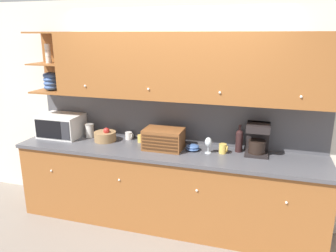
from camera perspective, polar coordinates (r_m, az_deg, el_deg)
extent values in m
plane|color=slate|center=(4.42, 0.87, -14.18)|extent=(24.00, 24.00, 0.00)
cube|color=beige|center=(3.97, 1.07, 2.54)|extent=(5.92, 0.06, 2.60)
cube|color=#935628|center=(3.94, -0.41, -10.80)|extent=(3.52, 0.64, 0.89)
cube|color=#4C4C51|center=(3.74, -0.50, -4.50)|extent=(3.54, 0.67, 0.04)
sphere|color=white|center=(4.15, -19.66, -7.35)|extent=(0.03, 0.03, 0.03)
sphere|color=white|center=(3.72, -8.51, -9.27)|extent=(0.03, 0.03, 0.03)
sphere|color=white|center=(3.47, 5.03, -11.12)|extent=(0.03, 0.03, 0.03)
sphere|color=white|center=(3.43, 19.93, -12.44)|extent=(0.03, 0.03, 0.03)
cube|color=#4C4C51|center=(3.95, 0.92, 1.23)|extent=(3.52, 0.01, 0.57)
cube|color=#935628|center=(3.62, 3.43, 10.29)|extent=(3.10, 0.37, 0.73)
cube|color=#935628|center=(4.51, -18.68, 10.60)|extent=(0.42, 0.02, 0.73)
cube|color=#935628|center=(4.41, -19.59, 5.74)|extent=(0.42, 0.37, 0.02)
cube|color=#935628|center=(4.37, -20.00, 10.15)|extent=(0.42, 0.37, 0.02)
cube|color=#935628|center=(4.36, -20.47, 14.99)|extent=(0.42, 0.37, 0.02)
sphere|color=white|center=(3.91, -14.25, 6.79)|extent=(0.03, 0.03, 0.03)
sphere|color=white|center=(3.58, -3.44, 6.44)|extent=(0.03, 0.03, 0.03)
sphere|color=white|center=(3.39, 9.02, 5.76)|extent=(0.03, 0.03, 0.03)
sphere|color=white|center=(3.38, 22.18, 4.75)|extent=(0.03, 0.03, 0.03)
ellipsoid|color=#3D5B93|center=(4.40, -19.65, 6.39)|extent=(0.18, 0.18, 0.08)
ellipsoid|color=#3D5B93|center=(4.40, -19.71, 7.02)|extent=(0.18, 0.18, 0.08)
ellipsoid|color=#3D5B93|center=(4.39, -19.77, 7.66)|extent=(0.18, 0.18, 0.08)
ellipsoid|color=#3D5B93|center=(4.39, -19.83, 8.30)|extent=(0.18, 0.18, 0.08)
cylinder|color=silver|center=(4.37, -20.06, 10.74)|extent=(0.07, 0.07, 0.08)
cylinder|color=silver|center=(4.36, -20.16, 11.77)|extent=(0.07, 0.07, 0.08)
cylinder|color=silver|center=(4.36, -20.26, 12.80)|extent=(0.07, 0.07, 0.08)
cube|color=silver|center=(4.41, -18.05, 0.08)|extent=(0.52, 0.39, 0.28)
cube|color=black|center=(4.29, -20.17, -0.55)|extent=(0.36, 0.01, 0.23)
cube|color=#2D2D33|center=(4.15, -17.47, -0.83)|extent=(0.11, 0.01, 0.23)
cylinder|color=silver|center=(4.28, -13.47, -0.86)|extent=(0.10, 0.10, 0.16)
cylinder|color=gray|center=(4.26, -13.54, 0.27)|extent=(0.11, 0.11, 0.01)
cylinder|color=#937047|center=(4.10, -10.90, -1.78)|extent=(0.27, 0.27, 0.12)
sphere|color=red|center=(4.05, -10.66, -0.82)|extent=(0.08, 0.08, 0.08)
cylinder|color=silver|center=(4.12, -6.86, -1.69)|extent=(0.08, 0.08, 0.09)
torus|color=silver|center=(4.10, -6.24, -1.72)|extent=(0.01, 0.06, 0.06)
cylinder|color=gold|center=(4.00, -4.69, -2.19)|extent=(0.09, 0.09, 0.09)
torus|color=gold|center=(3.98, -4.02, -2.23)|extent=(0.01, 0.06, 0.06)
cube|color=brown|center=(3.74, -0.78, -2.29)|extent=(0.44, 0.29, 0.24)
cube|color=#432713|center=(3.63, -1.49, -4.12)|extent=(0.41, 0.01, 0.02)
cube|color=#432713|center=(3.61, -1.49, -3.56)|extent=(0.41, 0.01, 0.02)
cube|color=#432713|center=(3.60, -1.50, -2.99)|extent=(0.41, 0.01, 0.02)
cube|color=#432713|center=(3.59, -1.50, -2.42)|extent=(0.41, 0.01, 0.02)
cube|color=#432713|center=(3.58, -1.51, -1.85)|extent=(0.41, 0.01, 0.02)
ellipsoid|color=#3D5B93|center=(3.73, 4.32, -3.92)|extent=(0.16, 0.16, 0.04)
ellipsoid|color=#3D5B93|center=(3.72, 4.32, -3.56)|extent=(0.15, 0.15, 0.04)
cylinder|color=silver|center=(3.67, 6.98, -4.67)|extent=(0.07, 0.07, 0.01)
cylinder|color=silver|center=(3.65, 7.00, -4.09)|extent=(0.01, 0.01, 0.07)
ellipsoid|color=silver|center=(3.62, 7.04, -2.77)|extent=(0.08, 0.08, 0.10)
cylinder|color=gold|center=(3.67, 9.51, -3.90)|extent=(0.08, 0.08, 0.11)
torus|color=gold|center=(3.66, 10.26, -3.93)|extent=(0.01, 0.07, 0.07)
cylinder|color=black|center=(3.74, 12.27, -2.83)|extent=(0.08, 0.08, 0.21)
sphere|color=black|center=(3.70, 12.36, -1.25)|extent=(0.08, 0.08, 0.08)
cylinder|color=black|center=(3.69, 12.42, -0.35)|extent=(0.03, 0.03, 0.07)
cube|color=black|center=(3.72, 15.14, -4.59)|extent=(0.25, 0.26, 0.03)
cylinder|color=black|center=(3.68, 15.22, -3.46)|extent=(0.18, 0.18, 0.14)
cube|color=black|center=(3.77, 15.37, -1.82)|extent=(0.25, 0.06, 0.35)
cube|color=black|center=(3.63, 15.47, -0.25)|extent=(0.25, 0.26, 0.08)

